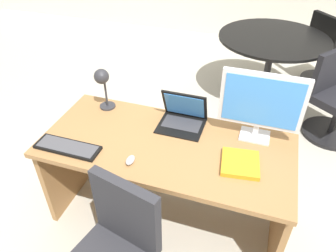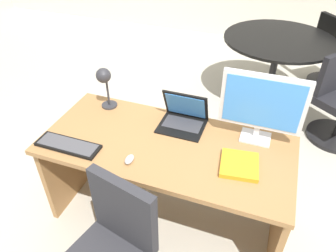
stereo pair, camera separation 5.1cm
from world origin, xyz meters
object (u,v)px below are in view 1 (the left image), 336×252
at_px(monitor, 261,103).
at_px(mouse, 130,160).
at_px(book, 240,163).
at_px(desk_lamp, 102,81).
at_px(laptop, 183,114).
at_px(meeting_chair_far, 326,57).
at_px(desk, 168,162).
at_px(meeting_chair_near, 334,104).
at_px(meeting_table, 271,52).
at_px(keyboard, 68,147).

xyz_separation_m(monitor, mouse, (-0.71, -0.50, -0.26)).
height_order(mouse, book, mouse).
xyz_separation_m(desk_lamp, book, (1.07, -0.30, -0.22)).
height_order(laptop, meeting_chair_far, laptop).
bearing_deg(meeting_chair_far, monitor, -106.00).
xyz_separation_m(desk, book, (0.50, -0.10, 0.23)).
bearing_deg(desk, desk_lamp, 160.64).
distance_m(laptop, meeting_chair_near, 1.85).
relative_size(desk, monitor, 3.16).
height_order(monitor, laptop, monitor).
height_order(laptop, meeting_table, laptop).
distance_m(monitor, meeting_chair_near, 1.63).
relative_size(monitor, book, 1.97).
xyz_separation_m(desk_lamp, meeting_table, (1.14, 1.86, -0.41)).
bearing_deg(meeting_chair_near, desk, -129.98).
distance_m(desk_lamp, meeting_chair_far, 3.10).
distance_m(mouse, meeting_chair_near, 2.34).
distance_m(book, meeting_table, 2.18).
bearing_deg(monitor, laptop, 179.99).
bearing_deg(meeting_table, mouse, -107.02).
bearing_deg(desk_lamp, meeting_chair_far, 53.20).
bearing_deg(laptop, desk_lamp, -178.95).
bearing_deg(meeting_chair_near, mouse, -128.24).
relative_size(mouse, meeting_chair_near, 0.10).
distance_m(laptop, keyboard, 0.82).
xyz_separation_m(keyboard, book, (1.10, 0.20, 0.00)).
xyz_separation_m(desk, laptop, (0.04, 0.21, 0.29)).
height_order(laptop, meeting_chair_near, laptop).
relative_size(laptop, meeting_table, 0.26).
xyz_separation_m(monitor, book, (-0.05, -0.31, -0.26)).
height_order(laptop, keyboard, laptop).
distance_m(meeting_chair_near, meeting_chair_far, 1.12).
height_order(desk, mouse, mouse).
relative_size(laptop, meeting_chair_far, 0.35).
bearing_deg(desk, meeting_table, 74.63).
xyz_separation_m(laptop, keyboard, (-0.64, -0.51, -0.06)).
relative_size(desk_lamp, meeting_table, 0.27).
bearing_deg(laptop, meeting_table, 74.10).
distance_m(monitor, laptop, 0.55).
distance_m(keyboard, mouse, 0.44).
distance_m(mouse, book, 0.68).
relative_size(mouse, meeting_table, 0.07).
distance_m(keyboard, meeting_table, 2.64).
height_order(mouse, meeting_table, mouse).
bearing_deg(meeting_chair_far, meeting_chair_near, -88.85).
relative_size(monitor, keyboard, 1.22).
height_order(meeting_table, meeting_chair_far, meeting_chair_far).
bearing_deg(monitor, mouse, -144.47).
bearing_deg(keyboard, laptop, 38.79).
distance_m(laptop, mouse, 0.54).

